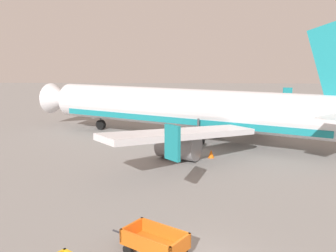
% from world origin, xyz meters
% --- Properties ---
extents(airplane, '(35.04, 28.94, 11.34)m').
position_xyz_m(airplane, '(0.80, 21.83, 3.05)').
color(airplane, silver).
rests_on(airplane, ground).
extents(baggage_cart_second_in_row, '(3.37, 2.57, 1.07)m').
position_xyz_m(baggage_cart_second_in_row, '(-1.38, 0.72, 0.60)').
color(baggage_cart_second_in_row, orange).
rests_on(baggage_cart_second_in_row, ground).
extents(traffic_cone_near_plane, '(0.50, 0.50, 0.66)m').
position_xyz_m(traffic_cone_near_plane, '(2.01, 15.58, 0.33)').
color(traffic_cone_near_plane, orange).
rests_on(traffic_cone_near_plane, ground).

